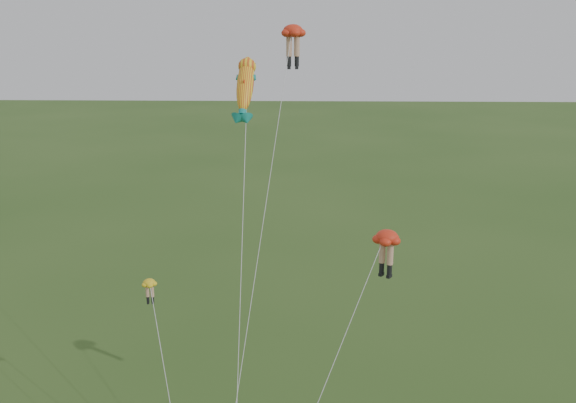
{
  "coord_description": "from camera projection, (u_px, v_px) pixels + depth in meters",
  "views": [
    {
      "loc": [
        2.86,
        -23.92,
        21.85
      ],
      "look_at": [
        2.04,
        6.0,
        13.22
      ],
      "focal_mm": 40.0,
      "sensor_mm": 36.0,
      "label": 1
    }
  ],
  "objects": [
    {
      "name": "legs_kite_red_high",
      "position": [
        292.0,
        41.0,
        35.73
      ],
      "size": [
        3.87,
        15.3,
        21.47
      ],
      "rotation": [
        0.0,
        0.0,
        -0.02
      ],
      "color": "red",
      "rests_on": "ground"
    },
    {
      "name": "legs_kite_red_mid",
      "position": [
        385.0,
        246.0,
        29.5
      ],
      "size": [
        7.05,
        8.74,
        12.44
      ],
      "rotation": [
        0.0,
        0.0,
        -0.6
      ],
      "color": "red",
      "rests_on": "ground"
    },
    {
      "name": "legs_kite_yellow",
      "position": [
        152.0,
        302.0,
        32.24
      ],
      "size": [
        3.92,
        8.83,
        9.03
      ],
      "rotation": [
        0.0,
        0.0,
        0.04
      ],
      "color": "gold",
      "rests_on": "ground"
    },
    {
      "name": "fish_kite",
      "position": [
        245.0,
        87.0,
        30.12
      ],
      "size": [
        1.07,
        9.61,
        20.29
      ],
      "rotation": [
        0.87,
        0.0,
        -0.06
      ],
      "color": "yellow",
      "rests_on": "ground"
    }
  ]
}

